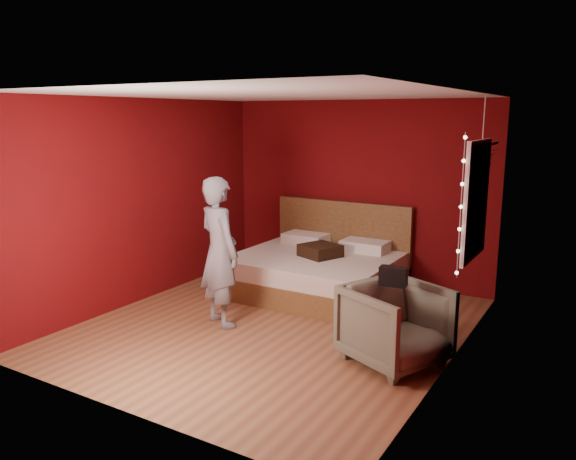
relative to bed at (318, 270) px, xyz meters
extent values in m
plane|color=brown|center=(0.18, -1.41, -0.30)|extent=(4.50, 4.50, 0.00)
cube|color=#5C090A|center=(0.18, 0.85, 1.00)|extent=(4.00, 0.02, 2.60)
cube|color=#5C090A|center=(0.18, -3.67, 1.00)|extent=(4.00, 0.02, 2.60)
cube|color=#5C090A|center=(-1.83, -1.41, 1.00)|extent=(0.02, 4.50, 2.60)
cube|color=#5C090A|center=(2.19, -1.41, 1.00)|extent=(0.02, 4.50, 2.60)
cube|color=white|center=(0.18, -1.41, 2.31)|extent=(4.00, 4.50, 0.02)
cube|color=white|center=(2.15, -0.51, 1.20)|extent=(0.04, 0.97, 1.27)
cube|color=black|center=(2.13, -0.51, 1.20)|extent=(0.02, 0.85, 1.15)
cube|color=white|center=(2.13, -0.51, 1.20)|extent=(0.03, 0.05, 1.15)
cube|color=white|center=(2.13, -0.51, 1.20)|extent=(0.03, 0.85, 0.05)
cylinder|color=silver|center=(2.12, -1.03, 1.20)|extent=(0.01, 0.01, 1.45)
sphere|color=#FFF2CC|center=(2.12, -1.03, 0.52)|extent=(0.04, 0.04, 0.04)
sphere|color=#FFF2CC|center=(2.12, -1.03, 0.75)|extent=(0.04, 0.04, 0.04)
sphere|color=#FFF2CC|center=(2.12, -1.03, 0.97)|extent=(0.04, 0.04, 0.04)
sphere|color=#FFF2CC|center=(2.12, -1.03, 1.20)|extent=(0.04, 0.04, 0.04)
sphere|color=#FFF2CC|center=(2.12, -1.03, 1.42)|extent=(0.04, 0.04, 0.04)
sphere|color=#FFF2CC|center=(2.12, -1.03, 1.65)|extent=(0.04, 0.04, 0.04)
sphere|color=#FFF2CC|center=(2.12, -1.03, 1.87)|extent=(0.04, 0.04, 0.04)
cube|color=brown|center=(0.00, -0.10, -0.15)|extent=(2.10, 1.79, 0.29)
cube|color=silver|center=(0.00, -0.10, 0.11)|extent=(2.06, 1.75, 0.23)
cube|color=brown|center=(0.00, 0.75, 0.28)|extent=(2.10, 0.08, 1.16)
cube|color=white|center=(-0.47, 0.50, 0.30)|extent=(0.63, 0.40, 0.15)
cube|color=white|center=(0.47, 0.50, 0.30)|extent=(0.63, 0.40, 0.15)
imported|color=slate|center=(-0.39, -1.67, 0.56)|extent=(0.74, 0.63, 1.72)
imported|color=#656550|center=(1.71, -1.64, 0.09)|extent=(1.13, 1.12, 0.79)
cube|color=black|center=(1.67, -1.65, 0.58)|extent=(0.27, 0.16, 0.18)
cube|color=black|center=(0.08, -0.09, 0.31)|extent=(0.59, 0.59, 0.16)
cylinder|color=silver|center=(2.06, 0.03, 2.05)|extent=(0.01, 0.01, 0.50)
imported|color=#1B5E28|center=(2.06, 0.03, 1.59)|extent=(0.47, 0.44, 0.42)
camera|label=1|loc=(3.44, -6.58, 2.08)|focal=35.00mm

